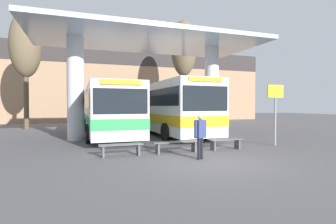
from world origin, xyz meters
name	(u,v)px	position (x,y,z in m)	size (l,w,h in m)	color
ground_plane	(208,162)	(0.00, 0.00, 0.00)	(100.00, 100.00, 0.00)	#565456
townhouse_backdrop	(114,78)	(0.00, 23.64, 5.20)	(40.00, 0.58, 8.92)	#9E7A5B
station_canopy	(150,56)	(0.00, 7.46, 4.91)	(13.47, 6.48, 5.97)	silver
transit_bus_left_bay	(107,109)	(-2.31, 9.40, 1.72)	(2.90, 11.79, 3.07)	silver
transit_bus_center_bay	(168,107)	(1.51, 8.48, 1.84)	(3.07, 10.41, 3.30)	white
waiting_bench_near_pillar	(121,147)	(-2.63, 1.97, 0.34)	(1.65, 0.44, 0.46)	#4C5156
waiting_bench_mid_platform	(176,144)	(-0.40, 1.97, 0.35)	(1.98, 0.44, 0.46)	#4C5156
waiting_bench_far_platform	(225,142)	(1.89, 1.97, 0.34)	(1.52, 0.44, 0.46)	#4C5156
info_sign_platform	(275,102)	(4.79, 2.24, 2.07)	(0.90, 0.09, 2.90)	gray
pedestrian_waiting	(200,132)	(-0.07, 0.45, 0.96)	(0.56, 0.38, 1.57)	black
poplar_tree_behind_left	(26,45)	(-8.02, 15.87, 6.76)	(2.44, 2.44, 9.54)	brown
poplar_tree_behind_right	(184,49)	(6.20, 16.97, 7.72)	(2.60, 2.60, 10.66)	brown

